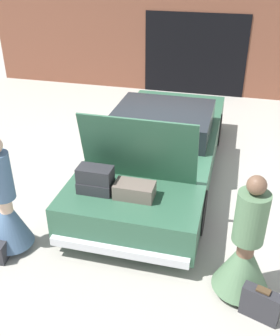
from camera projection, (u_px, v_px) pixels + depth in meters
ground_plane at (158, 174)px, 7.40m from camera, size 40.00×40.00×0.00m
garage_wall_back at (196, 43)px, 10.71m from camera, size 12.00×0.14×2.80m
car at (159, 148)px, 7.13m from camera, size 2.03×5.08×1.76m
person_left at (7, 211)px, 5.33m from camera, size 0.60×0.60×1.73m
person_right at (245, 254)px, 4.64m from camera, size 0.69×0.69×1.66m
suitcase_beside_right_person at (261, 304)px, 4.47m from camera, size 0.46×0.28×0.44m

